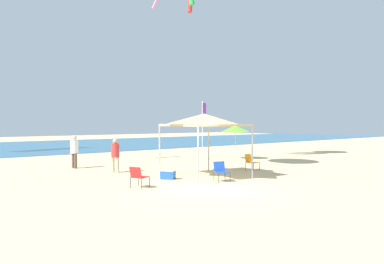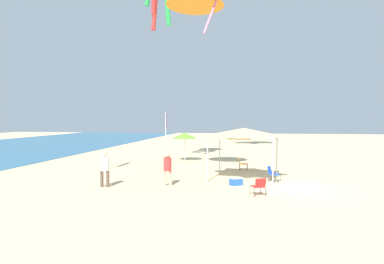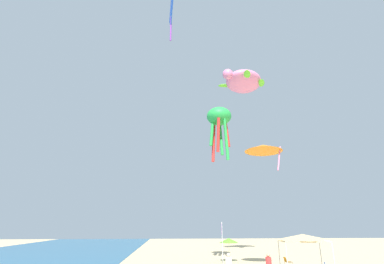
{
  "view_description": "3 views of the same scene",
  "coord_description": "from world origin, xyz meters",
  "px_view_note": "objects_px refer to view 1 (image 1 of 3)",
  "views": [
    {
      "loc": [
        -9.84,
        -10.31,
        2.48
      ],
      "look_at": [
        0.91,
        2.09,
        2.08
      ],
      "focal_mm": 35.52,
      "sensor_mm": 36.0,
      "label": 1
    },
    {
      "loc": [
        -16.79,
        2.54,
        3.43
      ],
      "look_at": [
        1.31,
        5.4,
        2.68
      ],
      "focal_mm": 30.99,
      "sensor_mm": 36.0,
      "label": 2
    },
    {
      "loc": [
        -22.13,
        13.6,
        3.64
      ],
      "look_at": [
        0.46,
        11.8,
        10.98
      ],
      "focal_mm": 26.79,
      "sensor_mm": 36.0,
      "label": 3
    }
  ],
  "objects_px": {
    "beach_umbrella": "(235,129)",
    "person_kite_handler": "(115,153)",
    "folding_chair_facing_ocean": "(251,161)",
    "person_near_umbrella": "(74,149)",
    "folding_chair_right_of_tent": "(138,175)",
    "banner_flag": "(203,125)",
    "cooler_box": "(168,174)",
    "folding_chair_near_cooler": "(221,170)",
    "canopy_tent": "(204,120)"
  },
  "relations": [
    {
      "from": "folding_chair_near_cooler",
      "to": "cooler_box",
      "type": "relative_size",
      "value": 1.1
    },
    {
      "from": "banner_flag",
      "to": "cooler_box",
      "type": "bearing_deg",
      "value": -142.58
    },
    {
      "from": "cooler_box",
      "to": "beach_umbrella",
      "type": "bearing_deg",
      "value": 25.56
    },
    {
      "from": "folding_chair_near_cooler",
      "to": "folding_chair_facing_ocean",
      "type": "relative_size",
      "value": 1.0
    },
    {
      "from": "banner_flag",
      "to": "person_near_umbrella",
      "type": "relative_size",
      "value": 2.17
    },
    {
      "from": "canopy_tent",
      "to": "cooler_box",
      "type": "height_order",
      "value": "canopy_tent"
    },
    {
      "from": "canopy_tent",
      "to": "person_kite_handler",
      "type": "xyz_separation_m",
      "value": [
        -2.46,
        3.83,
        -1.61
      ]
    },
    {
      "from": "folding_chair_near_cooler",
      "to": "person_near_umbrella",
      "type": "relative_size",
      "value": 0.46
    },
    {
      "from": "folding_chair_facing_ocean",
      "to": "banner_flag",
      "type": "height_order",
      "value": "banner_flag"
    },
    {
      "from": "banner_flag",
      "to": "person_near_umbrella",
      "type": "bearing_deg",
      "value": 172.43
    },
    {
      "from": "canopy_tent",
      "to": "folding_chair_facing_ocean",
      "type": "height_order",
      "value": "canopy_tent"
    },
    {
      "from": "canopy_tent",
      "to": "folding_chair_near_cooler",
      "type": "xyz_separation_m",
      "value": [
        -0.47,
        -1.56,
        -2.12
      ]
    },
    {
      "from": "banner_flag",
      "to": "canopy_tent",
      "type": "bearing_deg",
      "value": -132.21
    },
    {
      "from": "folding_chair_near_cooler",
      "to": "banner_flag",
      "type": "xyz_separation_m",
      "value": [
        5.69,
        7.31,
        1.86
      ]
    },
    {
      "from": "canopy_tent",
      "to": "banner_flag",
      "type": "height_order",
      "value": "banner_flag"
    },
    {
      "from": "person_near_umbrella",
      "to": "folding_chair_near_cooler",
      "type": "bearing_deg",
      "value": -161.08
    },
    {
      "from": "banner_flag",
      "to": "folding_chair_right_of_tent",
      "type": "bearing_deg",
      "value": -145.19
    },
    {
      "from": "cooler_box",
      "to": "folding_chair_right_of_tent",
      "type": "bearing_deg",
      "value": -154.57
    },
    {
      "from": "folding_chair_right_of_tent",
      "to": "person_kite_handler",
      "type": "bearing_deg",
      "value": -41.09
    },
    {
      "from": "cooler_box",
      "to": "person_kite_handler",
      "type": "distance_m",
      "value": 3.6
    },
    {
      "from": "banner_flag",
      "to": "person_kite_handler",
      "type": "xyz_separation_m",
      "value": [
        -7.67,
        -1.92,
        -1.35
      ]
    },
    {
      "from": "person_kite_handler",
      "to": "person_near_umbrella",
      "type": "height_order",
      "value": "person_near_umbrella"
    },
    {
      "from": "folding_chair_right_of_tent",
      "to": "folding_chair_near_cooler",
      "type": "height_order",
      "value": "same"
    },
    {
      "from": "folding_chair_facing_ocean",
      "to": "folding_chair_right_of_tent",
      "type": "bearing_deg",
      "value": -176.73
    },
    {
      "from": "banner_flag",
      "to": "folding_chair_facing_ocean",
      "type": "bearing_deg",
      "value": -107.26
    },
    {
      "from": "beach_umbrella",
      "to": "person_near_umbrella",
      "type": "distance_m",
      "value": 10.75
    },
    {
      "from": "folding_chair_facing_ocean",
      "to": "person_kite_handler",
      "type": "distance_m",
      "value": 7.01
    },
    {
      "from": "folding_chair_near_cooler",
      "to": "person_kite_handler",
      "type": "height_order",
      "value": "person_kite_handler"
    },
    {
      "from": "folding_chair_right_of_tent",
      "to": "cooler_box",
      "type": "xyz_separation_m",
      "value": [
        2.22,
        1.06,
        -0.27
      ]
    },
    {
      "from": "folding_chair_facing_ocean",
      "to": "person_kite_handler",
      "type": "height_order",
      "value": "person_kite_handler"
    },
    {
      "from": "folding_chair_near_cooler",
      "to": "banner_flag",
      "type": "height_order",
      "value": "banner_flag"
    },
    {
      "from": "beach_umbrella",
      "to": "person_kite_handler",
      "type": "height_order",
      "value": "beach_umbrella"
    },
    {
      "from": "beach_umbrella",
      "to": "folding_chair_facing_ocean",
      "type": "xyz_separation_m",
      "value": [
        -3.76,
        -4.57,
        -1.59
      ]
    },
    {
      "from": "folding_chair_facing_ocean",
      "to": "person_kite_handler",
      "type": "xyz_separation_m",
      "value": [
        -5.93,
        3.7,
        0.51
      ]
    },
    {
      "from": "canopy_tent",
      "to": "person_near_umbrella",
      "type": "relative_size",
      "value": 2.2
    },
    {
      "from": "beach_umbrella",
      "to": "person_near_umbrella",
      "type": "bearing_deg",
      "value": 168.28
    },
    {
      "from": "folding_chair_right_of_tent",
      "to": "folding_chair_near_cooler",
      "type": "relative_size",
      "value": 1.0
    },
    {
      "from": "folding_chair_right_of_tent",
      "to": "person_kite_handler",
      "type": "xyz_separation_m",
      "value": [
        1.57,
        4.51,
        0.51
      ]
    },
    {
      "from": "folding_chair_facing_ocean",
      "to": "person_near_umbrella",
      "type": "height_order",
      "value": "person_near_umbrella"
    },
    {
      "from": "beach_umbrella",
      "to": "folding_chair_near_cooler",
      "type": "bearing_deg",
      "value": -140.89
    },
    {
      "from": "folding_chair_right_of_tent",
      "to": "person_near_umbrella",
      "type": "bearing_deg",
      "value": -27.8
    },
    {
      "from": "folding_chair_near_cooler",
      "to": "person_near_umbrella",
      "type": "bearing_deg",
      "value": 129.73
    },
    {
      "from": "folding_chair_near_cooler",
      "to": "banner_flag",
      "type": "relative_size",
      "value": 0.21
    },
    {
      "from": "beach_umbrella",
      "to": "banner_flag",
      "type": "relative_size",
      "value": 0.6
    },
    {
      "from": "person_kite_handler",
      "to": "person_near_umbrella",
      "type": "xyz_separation_m",
      "value": [
        -0.79,
        3.04,
        0.06
      ]
    },
    {
      "from": "folding_chair_right_of_tent",
      "to": "folding_chair_facing_ocean",
      "type": "xyz_separation_m",
      "value": [
        7.5,
        0.81,
        0.0
      ]
    },
    {
      "from": "folding_chair_right_of_tent",
      "to": "person_near_umbrella",
      "type": "distance_m",
      "value": 7.62
    },
    {
      "from": "folding_chair_right_of_tent",
      "to": "cooler_box",
      "type": "relative_size",
      "value": 1.1
    },
    {
      "from": "canopy_tent",
      "to": "folding_chair_right_of_tent",
      "type": "relative_size",
      "value": 4.84
    },
    {
      "from": "cooler_box",
      "to": "person_near_umbrella",
      "type": "relative_size",
      "value": 0.41
    }
  ]
}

